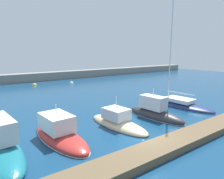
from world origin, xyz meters
The scene contains 9 objects.
ground_plane centered at (0.00, 0.00, 0.00)m, with size 120.00×120.00×0.00m, color navy.
dock_pier centered at (0.00, -1.97, 0.26)m, with size 25.98×2.07×0.53m, color brown.
breakwater_seawall centered at (0.00, 38.06, 0.94)m, with size 108.00×2.98×1.89m, color gray.
motorboat_red_second centered at (-5.02, 4.07, 0.49)m, with size 3.06×7.57×3.02m.
motorboat_sand_third centered at (0.42, 3.70, 0.30)m, with size 2.96×7.17×3.15m.
motorboat_charcoal_fourth centered at (5.06, 3.43, 0.52)m, with size 2.56×6.90×3.40m.
sailboat_navy_fifth centered at (10.78, 5.31, 0.28)m, with size 3.94×10.71×21.43m.
mooring_buoy_yellow centered at (0.52, 31.44, 0.00)m, with size 0.88×0.88×0.88m, color yellow.
mooring_buoy_white centered at (7.74, 29.59, 0.00)m, with size 0.83×0.83×0.83m, color white.
Camera 1 is at (-10.38, -10.38, 6.72)m, focal length 32.49 mm.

